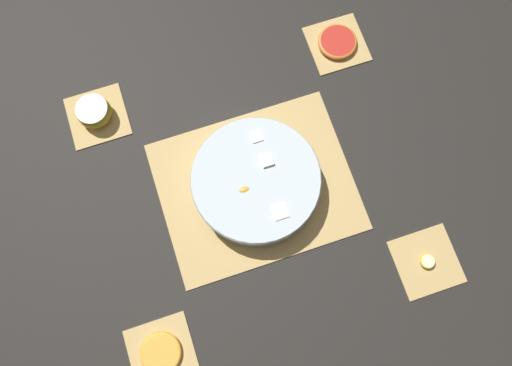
# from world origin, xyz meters

# --- Properties ---
(ground_plane) EXTENTS (6.00, 6.00, 0.00)m
(ground_plane) POSITION_xyz_m (0.00, 0.00, 0.00)
(ground_plane) COLOR black
(bamboo_mat_center) EXTENTS (0.42, 0.34, 0.01)m
(bamboo_mat_center) POSITION_xyz_m (0.00, 0.00, 0.00)
(bamboo_mat_center) COLOR tan
(bamboo_mat_center) RESTS_ON ground_plane
(coaster_mat_near_left) EXTENTS (0.13, 0.13, 0.01)m
(coaster_mat_near_left) POSITION_xyz_m (-0.29, -0.27, 0.00)
(coaster_mat_near_left) COLOR tan
(coaster_mat_near_left) RESTS_ON ground_plane
(coaster_mat_near_right) EXTENTS (0.13, 0.13, 0.01)m
(coaster_mat_near_right) POSITION_xyz_m (0.29, -0.27, 0.00)
(coaster_mat_near_right) COLOR tan
(coaster_mat_near_right) RESTS_ON ground_plane
(coaster_mat_far_left) EXTENTS (0.13, 0.13, 0.01)m
(coaster_mat_far_left) POSITION_xyz_m (-0.29, 0.27, 0.00)
(coaster_mat_far_left) COLOR tan
(coaster_mat_far_left) RESTS_ON ground_plane
(coaster_mat_far_right) EXTENTS (0.13, 0.13, 0.01)m
(coaster_mat_far_right) POSITION_xyz_m (0.29, 0.27, 0.00)
(coaster_mat_far_right) COLOR tan
(coaster_mat_far_right) RESTS_ON ground_plane
(fruit_salad_bowl) EXTENTS (0.28, 0.28, 0.07)m
(fruit_salad_bowl) POSITION_xyz_m (0.00, 0.00, 0.04)
(fruit_salad_bowl) COLOR silver
(fruit_salad_bowl) RESTS_ON bamboo_mat_center
(apple_half) EXTENTS (0.08, 0.08, 0.04)m
(apple_half) POSITION_xyz_m (0.29, -0.27, 0.03)
(apple_half) COLOR gold
(apple_half) RESTS_ON coaster_mat_near_right
(orange_slice_whole) EXTENTS (0.08, 0.08, 0.01)m
(orange_slice_whole) POSITION_xyz_m (0.29, 0.27, 0.01)
(orange_slice_whole) COLOR #F9A338
(orange_slice_whole) RESTS_ON coaster_mat_far_right
(banana_coin_single) EXTENTS (0.03, 0.03, 0.01)m
(banana_coin_single) POSITION_xyz_m (-0.29, 0.27, 0.01)
(banana_coin_single) COLOR #F4EABC
(banana_coin_single) RESTS_ON coaster_mat_far_left
(grapefruit_slice) EXTENTS (0.09, 0.09, 0.01)m
(grapefruit_slice) POSITION_xyz_m (-0.29, -0.27, 0.01)
(grapefruit_slice) COLOR red
(grapefruit_slice) RESTS_ON coaster_mat_near_left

